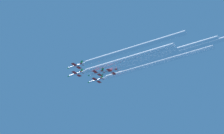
{
  "coord_description": "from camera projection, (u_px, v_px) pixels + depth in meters",
  "views": [
    {
      "loc": [
        -295.87,
        -211.14,
        1.21
      ],
      "look_at": [
        -0.01,
        -20.7,
        181.76
      ],
      "focal_mm": 98.87,
      "sensor_mm": 36.0,
      "label": 1
    }
  ],
  "objects": [
    {
      "name": "smoke_trail_left_wingman",
      "position": [
        132.0,
        49.0,
        376.33
      ],
      "size": [
        2.85,
        73.46,
        2.85
      ],
      "color": "white"
    },
    {
      "name": "smoke_trail_lead",
      "position": [
        127.0,
        59.0,
        391.15
      ],
      "size": [
        2.85,
        67.93,
        2.85
      ],
      "color": "white"
    },
    {
      "name": "smoke_trail_high_trail",
      "position": [
        172.0,
        54.0,
        373.09
      ],
      "size": [
        2.85,
        77.86,
        2.85
      ],
      "color": "white"
    },
    {
      "name": "smoke_trail_slot",
      "position": [
        158.0,
        55.0,
        378.69
      ],
      "size": [
        2.85,
        80.06,
        2.85
      ],
      "color": "white"
    },
    {
      "name": "smoke_trail_right_wingman",
      "position": [
        156.0,
        63.0,
        392.79
      ],
      "size": [
        2.85,
        80.7,
        2.85
      ],
      "color": "white"
    },
    {
      "name": "jet_lead",
      "position": [
        76.0,
        74.0,
        410.38
      ],
      "size": [
        9.0,
        13.11,
        3.15
      ],
      "color": "silver"
    },
    {
      "name": "jet_high_trail",
      "position": [
        110.0,
        72.0,
        394.72
      ],
      "size": [
        9.0,
        13.11,
        3.15
      ],
      "color": "silver"
    },
    {
      "name": "jet_right_wingman",
      "position": [
        96.0,
        81.0,
        415.09
      ],
      "size": [
        9.0,
        13.11,
        3.15
      ],
      "color": "silver"
    },
    {
      "name": "jet_left_wingman",
      "position": [
        75.0,
        66.0,
        396.9
      ],
      "size": [
        9.0,
        13.11,
        3.15
      ],
      "color": "silver"
    },
    {
      "name": "jet_slot",
      "position": [
        96.0,
        73.0,
        400.84
      ],
      "size": [
        9.0,
        13.11,
        3.15
      ],
      "color": "silver"
    }
  ]
}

